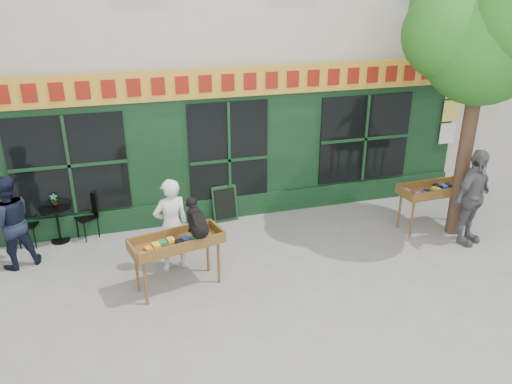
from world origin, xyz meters
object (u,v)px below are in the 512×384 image
dog (197,218)px  woman (171,225)px  bistro_table (57,217)px  book_cart_center (177,245)px  book_cart_right (435,192)px  man_right (472,197)px  man_left (9,222)px

dog → woman: (-0.35, 0.70, -0.42)m
dog → bistro_table: (-2.42, 2.38, -0.75)m
book_cart_center → bistro_table: book_cart_center is taller
dog → book_cart_right: dog is taller
man_right → man_left: (-8.53, 1.58, -0.09)m
dog → bistro_table: bearing=121.9°
book_cart_right → man_left: bearing=172.1°
book_cart_center → book_cart_right: (5.47, 0.73, 0.00)m
man_left → book_cart_center: bearing=129.6°
woman → bistro_table: woman is taller
book_cart_center → bistro_table: (-2.07, 2.33, -0.28)m
book_cart_center → woman: woman is taller
woman → bistro_table: bearing=-52.6°
woman → man_right: man_right is taller
woman → man_right: 5.81m
dog → man_right: size_ratio=0.31×
book_cart_center → man_right: (5.77, -0.02, 0.15)m
book_cart_center → man_right: 5.77m
man_left → woman: bearing=140.8°
dog → man_right: bearing=-13.2°
book_cart_center → book_cart_right: same height
book_cart_right → book_cart_center: bearing=-174.5°
book_cart_center → man_right: bearing=-13.7°
bistro_table → book_cart_center: bearing=-48.5°
bistro_table → man_left: 1.10m
woman → book_cart_right: 5.47m
book_cart_center → dog: size_ratio=2.67×
man_right → man_left: size_ratio=1.10×
woman → dog: bearing=103.1°
man_right → book_cart_right: bearing=89.7°
woman → man_right: bearing=159.9°
book_cart_center → woman: bearing=76.5°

